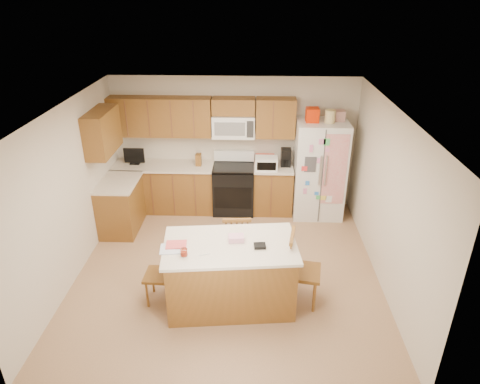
{
  "coord_description": "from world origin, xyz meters",
  "views": [
    {
      "loc": [
        0.38,
        -5.37,
        3.96
      ],
      "look_at": [
        0.18,
        0.35,
        1.16
      ],
      "focal_mm": 32.0,
      "sensor_mm": 36.0,
      "label": 1
    }
  ],
  "objects_px": {
    "windsor_chair_left": "(160,274)",
    "windsor_chair_back": "(237,244)",
    "stove": "(234,188)",
    "refrigerator": "(319,168)",
    "windsor_chair_right": "(302,271)",
    "island": "(230,274)"
  },
  "relations": [
    {
      "from": "windsor_chair_right",
      "to": "windsor_chair_back",
      "type": "bearing_deg",
      "value": 143.8
    },
    {
      "from": "windsor_chair_right",
      "to": "refrigerator",
      "type": "bearing_deg",
      "value": 78.27
    },
    {
      "from": "windsor_chair_back",
      "to": "windsor_chair_right",
      "type": "xyz_separation_m",
      "value": [
        0.9,
        -0.66,
        0.03
      ]
    },
    {
      "from": "stove",
      "to": "windsor_chair_back",
      "type": "bearing_deg",
      "value": -85.94
    },
    {
      "from": "refrigerator",
      "to": "island",
      "type": "bearing_deg",
      "value": -119.65
    },
    {
      "from": "stove",
      "to": "windsor_chair_back",
      "type": "height_order",
      "value": "stove"
    },
    {
      "from": "stove",
      "to": "windsor_chair_right",
      "type": "bearing_deg",
      "value": -68.28
    },
    {
      "from": "refrigerator",
      "to": "windsor_chair_right",
      "type": "bearing_deg",
      "value": -101.73
    },
    {
      "from": "stove",
      "to": "refrigerator",
      "type": "relative_size",
      "value": 0.55
    },
    {
      "from": "windsor_chair_left",
      "to": "windsor_chair_back",
      "type": "height_order",
      "value": "windsor_chair_back"
    },
    {
      "from": "island",
      "to": "windsor_chair_back",
      "type": "xyz_separation_m",
      "value": [
        0.05,
        0.72,
        -0.0
      ]
    },
    {
      "from": "island",
      "to": "refrigerator",
      "type": "bearing_deg",
      "value": 60.35
    },
    {
      "from": "refrigerator",
      "to": "windsor_chair_back",
      "type": "height_order",
      "value": "refrigerator"
    },
    {
      "from": "stove",
      "to": "windsor_chair_back",
      "type": "distance_m",
      "value": 1.96
    },
    {
      "from": "refrigerator",
      "to": "windsor_chair_left",
      "type": "bearing_deg",
      "value": -133.19
    },
    {
      "from": "stove",
      "to": "island",
      "type": "relative_size",
      "value": 0.63
    },
    {
      "from": "windsor_chair_back",
      "to": "refrigerator",
      "type": "bearing_deg",
      "value": 52.85
    },
    {
      "from": "windsor_chair_left",
      "to": "windsor_chair_back",
      "type": "bearing_deg",
      "value": 35.06
    },
    {
      "from": "windsor_chair_left",
      "to": "windsor_chair_back",
      "type": "xyz_separation_m",
      "value": [
        1.0,
        0.7,
        0.04
      ]
    },
    {
      "from": "windsor_chair_left",
      "to": "windsor_chair_right",
      "type": "relative_size",
      "value": 0.85
    },
    {
      "from": "windsor_chair_back",
      "to": "stove",
      "type": "bearing_deg",
      "value": 94.06
    },
    {
      "from": "windsor_chair_left",
      "to": "windsor_chair_back",
      "type": "distance_m",
      "value": 1.23
    }
  ]
}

